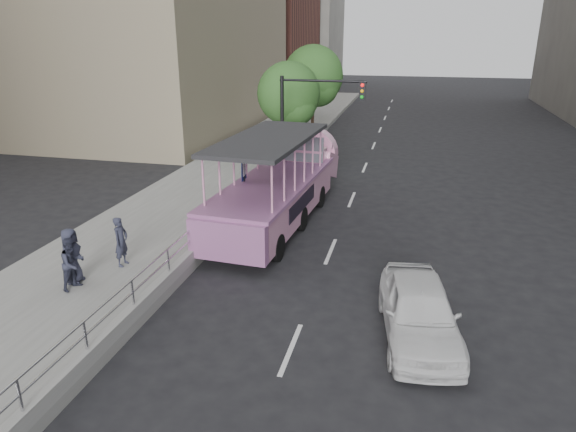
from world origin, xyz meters
name	(u,v)px	position (x,y,z in m)	size (l,w,h in m)	color
ground	(273,304)	(0.00, 0.00, 0.00)	(160.00, 160.00, 0.00)	black
sidewalk	(213,186)	(-5.75, 10.00, 0.15)	(5.50, 80.00, 0.30)	#989792
kerb_wall	(197,250)	(-3.12, 2.00, 0.48)	(0.24, 30.00, 0.36)	#A9A9A4
guardrail	(196,231)	(-3.12, 2.00, 1.14)	(0.07, 22.00, 0.71)	silver
duck_boat	(282,186)	(-1.53, 7.03, 1.33)	(3.30, 10.95, 3.59)	black
car	(419,311)	(3.95, -0.74, 0.74)	(1.76, 4.36, 1.49)	white
pedestrian_near	(121,242)	(-5.06, 0.75, 1.09)	(0.58, 0.38, 1.58)	#2A2D3E
pedestrian_mid	(72,263)	(-5.57, -0.97, 1.07)	(0.75, 0.58, 1.54)	#2A2D3E
pedestrian_far	(71,256)	(-5.83, -0.63, 1.13)	(0.81, 0.53, 1.66)	#2A2D3E
parking_sign	(244,183)	(-2.64, 5.61, 1.76)	(0.09, 0.64, 2.82)	black
traffic_signal	(306,112)	(-1.70, 12.50, 3.50)	(4.20, 0.32, 5.20)	black
street_tree_near	(290,96)	(-3.30, 15.93, 3.82)	(3.52, 3.52, 5.72)	#332017
street_tree_far	(314,78)	(-3.10, 21.93, 4.31)	(3.97, 3.97, 6.45)	#332017
midrise_stone_b	(282,10)	(-16.00, 64.00, 10.00)	(16.00, 14.00, 20.00)	gray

